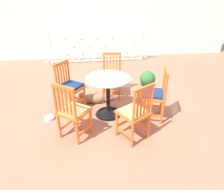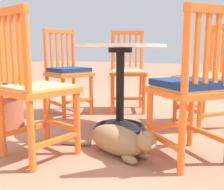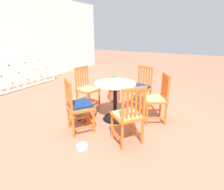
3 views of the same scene
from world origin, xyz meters
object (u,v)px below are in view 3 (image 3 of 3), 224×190
(orange_chair_near_fence, at_px, (79,106))
(orange_chair_by_planter, at_px, (156,99))
(terracotta_planter, at_px, (114,88))
(orange_chair_at_corner, at_px, (140,88))
(cafe_table, at_px, (115,105))
(orange_chair_facing_out, at_px, (128,116))
(orange_chair_tucked_in, at_px, (87,89))
(tabby_cat, at_px, (86,114))
(pet_water_bowl, at_px, (82,146))

(orange_chair_near_fence, height_order, orange_chair_by_planter, same)
(orange_chair_near_fence, height_order, terracotta_planter, orange_chair_near_fence)
(orange_chair_at_corner, distance_m, orange_chair_near_fence, 1.54)
(cafe_table, xyz_separation_m, orange_chair_facing_out, (-0.59, -0.53, 0.15))
(orange_chair_tucked_in, bearing_deg, tabby_cat, -146.90)
(orange_chair_facing_out, height_order, pet_water_bowl, orange_chair_facing_out)
(orange_chair_by_planter, bearing_deg, orange_chair_at_corner, 46.31)
(orange_chair_tucked_in, distance_m, tabby_cat, 0.64)
(orange_chair_by_planter, bearing_deg, orange_chair_facing_out, 169.38)
(cafe_table, xyz_separation_m, pet_water_bowl, (-1.06, -0.02, -0.26))
(cafe_table, distance_m, orange_chair_by_planter, 0.78)
(orange_chair_near_fence, xyz_separation_m, tabby_cat, (0.40, 0.17, -0.35))
(tabby_cat, bearing_deg, orange_chair_tucked_in, 33.10)
(orange_chair_facing_out, height_order, tabby_cat, orange_chair_facing_out)
(tabby_cat, bearing_deg, pet_water_bowl, -146.98)
(tabby_cat, bearing_deg, orange_chair_by_planter, -63.91)
(cafe_table, distance_m, terracotta_planter, 0.99)
(terracotta_planter, bearing_deg, orange_chair_at_corner, -98.11)
(orange_chair_at_corner, relative_size, orange_chair_by_planter, 1.00)
(terracotta_planter, bearing_deg, tabby_cat, 179.99)
(orange_chair_tucked_in, xyz_separation_m, pet_water_bowl, (-1.23, -0.80, -0.41))
(orange_chair_by_planter, relative_size, tabby_cat, 1.22)
(orange_chair_at_corner, bearing_deg, orange_chair_facing_out, -166.68)
(orange_chair_at_corner, xyz_separation_m, orange_chair_tucked_in, (-0.60, 0.99, -0.01))
(cafe_table, relative_size, orange_chair_near_fence, 0.83)
(orange_chair_at_corner, bearing_deg, tabby_cat, 146.38)
(orange_chair_tucked_in, bearing_deg, orange_chair_at_corner, -59.01)
(orange_chair_near_fence, relative_size, terracotta_planter, 1.47)
(orange_chair_facing_out, height_order, orange_chair_by_planter, same)
(tabby_cat, xyz_separation_m, pet_water_bowl, (-0.78, -0.51, -0.07))
(orange_chair_tucked_in, bearing_deg, terracotta_planter, -23.01)
(orange_chair_near_fence, bearing_deg, orange_chair_tucked_in, 28.48)
(orange_chair_facing_out, bearing_deg, pet_water_bowl, 132.57)
(pet_water_bowl, bearing_deg, terracotta_planter, 14.74)
(orange_chair_tucked_in, relative_size, orange_chair_facing_out, 1.00)
(orange_chair_tucked_in, relative_size, orange_chair_by_planter, 1.00)
(orange_chair_near_fence, distance_m, pet_water_bowl, 0.66)
(orange_chair_tucked_in, xyz_separation_m, orange_chair_near_fence, (-0.85, -0.46, 0.01))
(orange_chair_at_corner, height_order, orange_chair_near_fence, same)
(orange_chair_tucked_in, height_order, orange_chair_near_fence, same)
(terracotta_planter, height_order, pet_water_bowl, terracotta_planter)
(cafe_table, xyz_separation_m, tabby_cat, (-0.28, 0.49, -0.19))
(tabby_cat, height_order, terracotta_planter, terracotta_planter)
(orange_chair_at_corner, relative_size, orange_chair_facing_out, 1.00)
(cafe_table, xyz_separation_m, terracotta_planter, (0.87, 0.49, 0.04))
(orange_chair_at_corner, distance_m, terracotta_planter, 0.71)
(orange_chair_at_corner, xyz_separation_m, orange_chair_facing_out, (-1.36, -0.32, -0.01))
(orange_chair_near_fence, xyz_separation_m, orange_chair_facing_out, (0.09, -0.85, -0.01))
(cafe_table, relative_size, orange_chair_facing_out, 0.83)
(orange_chair_near_fence, xyz_separation_m, orange_chair_by_planter, (0.98, -1.02, -0.01))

